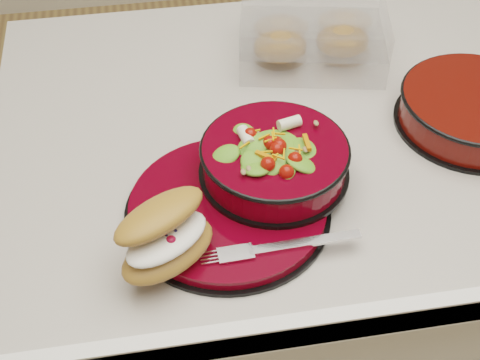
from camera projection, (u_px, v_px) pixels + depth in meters
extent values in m
cube|color=silver|center=(355.00, 287.00, 1.39)|extent=(1.16, 0.66, 0.86)
cube|color=beige|center=(389.00, 119.00, 1.07)|extent=(1.24, 0.74, 0.04)
cylinder|color=black|center=(228.00, 212.00, 0.90)|extent=(0.28, 0.28, 0.01)
cylinder|color=#5C030D|center=(228.00, 207.00, 0.89)|extent=(0.26, 0.26, 0.01)
torus|color=black|center=(236.00, 209.00, 0.88)|extent=(0.15, 0.15, 0.01)
cylinder|color=black|center=(274.00, 172.00, 0.92)|extent=(0.21, 0.21, 0.01)
cylinder|color=#5C030D|center=(274.00, 159.00, 0.90)|extent=(0.20, 0.20, 0.04)
torus|color=black|center=(275.00, 149.00, 0.89)|extent=(0.20, 0.20, 0.01)
ellipsoid|color=#3E7721|center=(275.00, 153.00, 0.90)|extent=(0.17, 0.17, 0.07)
sphere|color=#BB1007|center=(306.00, 128.00, 0.87)|extent=(0.02, 0.02, 0.02)
sphere|color=#BB1007|center=(292.00, 115.00, 0.89)|extent=(0.02, 0.02, 0.02)
sphere|color=#BB1007|center=(270.00, 112.00, 0.90)|extent=(0.02, 0.02, 0.02)
sphere|color=#BB1007|center=(250.00, 119.00, 0.89)|extent=(0.02, 0.02, 0.02)
sphere|color=#BB1007|center=(245.00, 134.00, 0.86)|extent=(0.02, 0.02, 0.02)
sphere|color=#BB1007|center=(258.00, 148.00, 0.85)|extent=(0.02, 0.02, 0.02)
sphere|color=#BB1007|center=(282.00, 152.00, 0.84)|extent=(0.02, 0.02, 0.02)
sphere|color=#BB1007|center=(302.00, 143.00, 0.85)|extent=(0.02, 0.02, 0.02)
cylinder|color=silver|center=(290.00, 112.00, 0.90)|extent=(0.03, 0.04, 0.02)
cylinder|color=silver|center=(246.00, 126.00, 0.88)|extent=(0.04, 0.03, 0.02)
cube|color=orange|center=(266.00, 145.00, 0.85)|extent=(0.03, 0.03, 0.01)
cube|color=orange|center=(308.00, 131.00, 0.87)|extent=(0.03, 0.02, 0.01)
ellipsoid|color=#B37A36|center=(168.00, 251.00, 0.80)|extent=(0.15, 0.13, 0.04)
ellipsoid|color=white|center=(167.00, 239.00, 0.79)|extent=(0.13, 0.11, 0.02)
ellipsoid|color=#B37A36|center=(164.00, 215.00, 0.78)|extent=(0.14, 0.12, 0.03)
sphere|color=#A40B22|center=(149.00, 237.00, 0.78)|extent=(0.01, 0.01, 0.01)
sphere|color=#A40B22|center=(171.00, 241.00, 0.78)|extent=(0.01, 0.01, 0.01)
sphere|color=#191947|center=(160.00, 233.00, 0.79)|extent=(0.01, 0.01, 0.01)
sphere|color=#191947|center=(176.00, 233.00, 0.79)|extent=(0.01, 0.01, 0.01)
sphere|color=#191947|center=(167.00, 238.00, 0.78)|extent=(0.01, 0.01, 0.01)
cube|color=silver|center=(305.00, 242.00, 0.83)|extent=(0.14, 0.02, 0.00)
cube|color=silver|center=(236.00, 253.00, 0.82)|extent=(0.05, 0.03, 0.00)
cube|color=white|center=(311.00, 46.00, 1.14)|extent=(0.27, 0.22, 0.05)
cube|color=white|center=(313.00, 22.00, 1.11)|extent=(0.27, 0.22, 0.04)
ellipsoid|color=#B37A36|center=(280.00, 47.00, 1.13)|extent=(0.09, 0.08, 0.05)
ellipsoid|color=#B37A36|center=(342.00, 41.00, 1.14)|extent=(0.09, 0.08, 0.05)
cylinder|color=black|center=(470.00, 122.00, 1.03)|extent=(0.24, 0.24, 0.01)
cylinder|color=#560B05|center=(475.00, 108.00, 1.01)|extent=(0.22, 0.22, 0.05)
torus|color=black|center=(478.00, 98.00, 1.00)|extent=(0.23, 0.23, 0.01)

